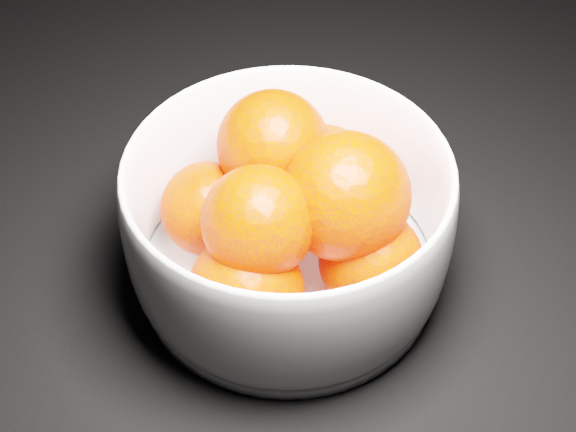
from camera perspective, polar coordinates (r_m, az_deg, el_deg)
ground at (r=0.76m, az=10.55°, el=4.86°), size 3.00×3.00×0.00m
bowl at (r=0.59m, az=-0.00°, el=-0.40°), size 0.24×0.24×0.12m
orange_pile at (r=0.58m, az=0.44°, el=0.46°), size 0.20×0.19×0.13m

